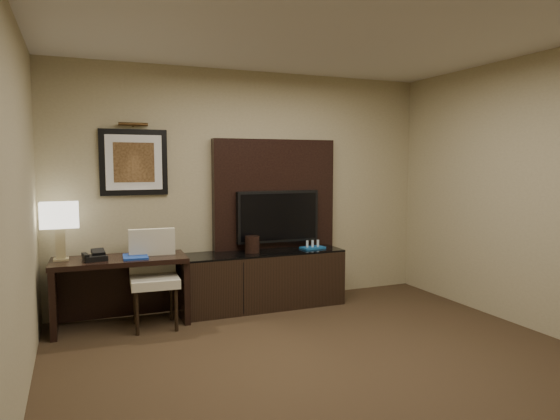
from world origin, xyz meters
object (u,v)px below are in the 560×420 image
desk (121,292)px  credenza (262,279)px  tv (278,216)px  ice_bucket (252,244)px  table_lamp (60,230)px  desk_phone (95,255)px  desk_chair (155,280)px  minibar_tray (313,244)px

desk → credenza: desk is taller
tv → ice_bucket: bearing=-159.3°
table_lamp → desk_phone: table_lamp is taller
table_lamp → ice_bucket: size_ratio=3.16×
tv → desk_phone: (-2.03, -0.26, -0.27)m
desk_phone → ice_bucket: size_ratio=1.10×
desk → credenza: bearing=4.8°
ice_bucket → desk_chair: bearing=-167.1°
desk → desk_phone: desk_phone is taller
desk_phone → tv: bearing=-2.3°
ice_bucket → tv: bearing=20.7°
table_lamp → tv: bearing=3.1°
credenza → table_lamp: bearing=179.9°
credenza → minibar_tray: (0.62, -0.03, 0.37)m
tv → desk_chair: 1.63m
desk_chair → table_lamp: size_ratio=1.64×
credenza → minibar_tray: size_ratio=6.80×
table_lamp → minibar_tray: 2.73m
tv → desk_chair: (-1.49, -0.40, -0.54)m
desk → desk_chair: bearing=-28.6°
desk → table_lamp: (-0.54, 0.09, 0.64)m
desk → desk_phone: 0.47m
credenza → table_lamp: (-2.09, 0.01, 0.67)m
desk_chair → minibar_tray: desk_chair is taller
desk → table_lamp: size_ratio=2.21×
desk_chair → desk_phone: (-0.54, 0.13, 0.27)m
desk_chair → desk_phone: desk_chair is taller
desk_chair → minibar_tray: size_ratio=3.52×
desk → ice_bucket: 1.48m
tv → desk_phone: bearing=-172.6°
credenza → table_lamp: 2.19m
desk_phone → desk: bearing=3.2°
table_lamp → minibar_tray: bearing=-0.9°
tv → minibar_tray: 0.52m
tv → minibar_tray: (0.37, -0.17, -0.33)m
ice_bucket → desk: bearing=-177.1°
desk → table_lamp: bearing=173.2°
table_lamp → ice_bucket: (1.97, -0.01, -0.26)m
desk_chair → table_lamp: bearing=165.7°
desk_phone → desk_chair: bearing=-23.3°
credenza → ice_bucket: size_ratio=10.00×
desk → credenza: 1.55m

